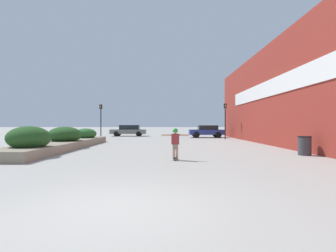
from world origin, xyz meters
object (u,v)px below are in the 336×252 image
(traffic_light_right, at_px, (224,115))
(car_leftmost, at_px, (206,131))
(car_center_left, at_px, (128,130))
(skateboard, at_px, (175,158))
(skateboarder, at_px, (175,140))
(car_center_right, at_px, (290,131))
(traffic_light_left, at_px, (100,116))
(trash_bin, at_px, (304,146))

(traffic_light_right, bearing_deg, car_leftmost, 113.05)
(car_center_left, bearing_deg, car_leftmost, -111.25)
(traffic_light_right, bearing_deg, skateboard, -109.46)
(skateboarder, bearing_deg, skateboard, 4.22)
(car_center_right, xyz_separation_m, traffic_light_left, (-22.34, -4.15, 1.73))
(skateboard, relative_size, car_center_left, 0.13)
(skateboarder, bearing_deg, car_center_left, 107.54)
(car_leftmost, relative_size, car_center_left, 0.87)
(skateboarder, distance_m, traffic_light_left, 18.30)
(car_center_left, distance_m, car_center_right, 20.50)
(car_leftmost, xyz_separation_m, car_center_right, (10.60, 1.30, -0.01))
(skateboarder, relative_size, trash_bin, 1.35)
(car_center_right, bearing_deg, car_leftmost, -82.98)
(car_center_left, bearing_deg, traffic_light_left, 163.30)
(car_center_left, bearing_deg, skateboard, -166.68)
(car_leftmost, bearing_deg, car_center_right, -82.98)
(traffic_light_left, bearing_deg, skateboarder, -65.71)
(car_leftmost, bearing_deg, skateboard, 167.72)
(trash_bin, relative_size, car_center_right, 0.25)
(trash_bin, relative_size, traffic_light_right, 0.26)
(traffic_light_left, bearing_deg, car_center_right, 10.53)
(skateboard, height_order, skateboarder, skateboarder)
(skateboard, distance_m, trash_bin, 6.75)
(car_center_left, relative_size, car_center_right, 1.21)
(trash_bin, distance_m, traffic_light_right, 14.51)
(car_leftmost, xyz_separation_m, traffic_light_left, (-11.73, -2.85, 1.71))
(trash_bin, height_order, car_center_left, car_center_left)
(car_center_left, bearing_deg, trash_bin, -150.83)
(car_leftmost, height_order, car_center_right, car_center_right)
(skateboard, distance_m, car_center_right, 25.53)
(car_center_left, relative_size, traffic_light_left, 1.26)
(car_leftmost, distance_m, car_center_left, 10.45)
(car_leftmost, height_order, traffic_light_left, traffic_light_left)
(skateboarder, xyz_separation_m, car_leftmost, (4.24, 19.46, -0.10))
(trash_bin, relative_size, car_center_left, 0.21)
(skateboarder, bearing_deg, car_center_right, 58.67)
(skateboarder, height_order, car_center_right, car_center_right)
(skateboard, height_order, car_leftmost, car_leftmost)
(car_center_right, xyz_separation_m, traffic_light_right, (-9.16, -4.69, 1.76))
(trash_bin, bearing_deg, car_leftmost, 97.30)
(car_leftmost, distance_m, car_center_right, 10.68)
(car_leftmost, bearing_deg, traffic_light_left, 103.64)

